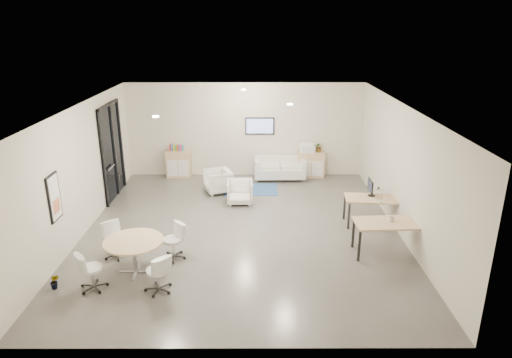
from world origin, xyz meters
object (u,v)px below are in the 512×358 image
at_px(sideboard_left, 179,164).
at_px(desk_rear, 372,201).
at_px(armchair_left, 218,180).
at_px(sideboard_right, 311,164).
at_px(loveseat, 280,169).
at_px(desk_front, 389,225).
at_px(round_table, 134,244).
at_px(armchair_right, 240,191).

height_order(sideboard_left, desk_rear, sideboard_left).
bearing_deg(armchair_left, sideboard_right, 95.31).
relative_size(sideboard_right, loveseat, 0.52).
distance_m(armchair_left, desk_rear, 4.88).
relative_size(sideboard_right, desk_front, 0.57).
xyz_separation_m(sideboard_left, armchair_left, (1.46, -1.49, -0.06)).
bearing_deg(sideboard_left, desk_front, -44.21).
relative_size(desk_front, round_table, 1.26).
relative_size(armchair_left, round_table, 0.64).
distance_m(armchair_right, round_table, 4.48).
height_order(sideboard_left, desk_front, sideboard_left).
height_order(sideboard_right, armchair_left, sideboard_right).
distance_m(sideboard_left, round_table, 6.34).
height_order(sideboard_left, round_table, sideboard_left).
distance_m(armchair_right, desk_rear, 3.84).
height_order(loveseat, round_table, round_table).
height_order(loveseat, desk_front, desk_front).
bearing_deg(sideboard_left, sideboard_right, -0.02).
relative_size(loveseat, armchair_right, 2.27).
xyz_separation_m(sideboard_right, desk_rear, (1.16, -3.87, 0.22)).
relative_size(desk_rear, desk_front, 0.94).
bearing_deg(sideboard_right, sideboard_left, 179.98).
xyz_separation_m(armchair_left, desk_front, (4.21, -4.02, 0.32)).
distance_m(armchair_left, armchair_right, 1.16).
relative_size(sideboard_right, desk_rear, 0.60).
relative_size(sideboard_right, round_table, 0.71).
bearing_deg(armchair_left, desk_rear, 40.33).
bearing_deg(loveseat, sideboard_right, 9.23).
relative_size(armchair_right, desk_front, 0.48).
bearing_deg(sideboard_right, armchair_right, -134.69).
bearing_deg(sideboard_left, armchair_left, -45.66).
bearing_deg(loveseat, desk_rear, -59.42).
bearing_deg(round_table, sideboard_right, 54.73).
height_order(loveseat, armchair_right, armchair_right).
height_order(sideboard_right, round_table, sideboard_right).
height_order(sideboard_left, loveseat, sideboard_left).
xyz_separation_m(armchair_left, armchair_right, (0.72, -0.90, -0.02)).
relative_size(sideboard_left, round_table, 0.74).
bearing_deg(armchair_right, sideboard_right, 43.68).
distance_m(loveseat, desk_front, 5.77).
bearing_deg(armchair_right, desk_front, -43.39).
bearing_deg(sideboard_left, loveseat, -3.17).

